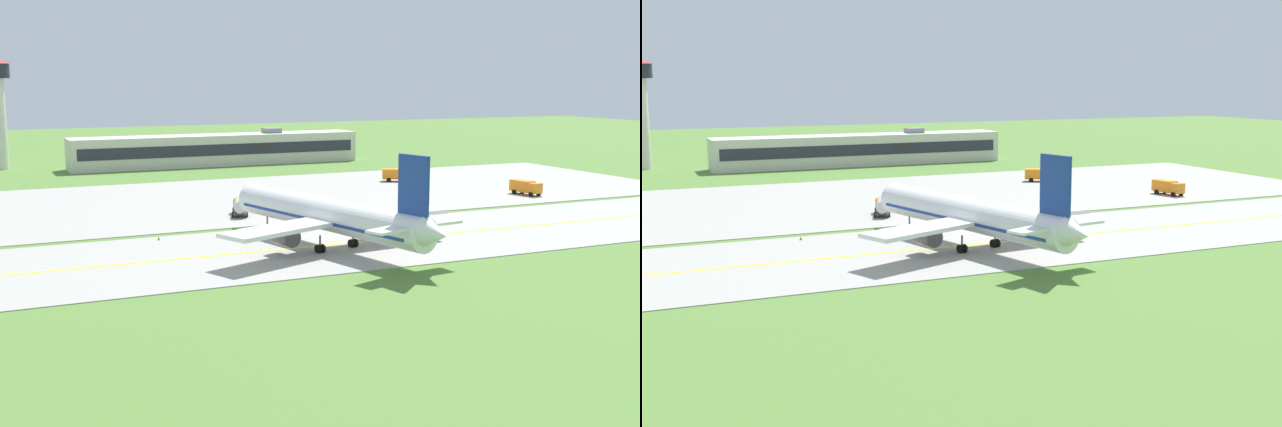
% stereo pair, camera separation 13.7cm
% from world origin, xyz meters
% --- Properties ---
extents(ground_plane, '(500.00, 500.00, 0.00)m').
position_xyz_m(ground_plane, '(0.00, 0.00, 0.00)').
color(ground_plane, '#517A33').
extents(taxiway_strip, '(240.00, 28.00, 0.10)m').
position_xyz_m(taxiway_strip, '(0.00, 0.00, 0.05)').
color(taxiway_strip, '#9E9B93').
rests_on(taxiway_strip, ground).
extents(apron_pad, '(140.00, 52.00, 0.10)m').
position_xyz_m(apron_pad, '(10.00, 42.00, 0.05)').
color(apron_pad, '#9E9B93').
rests_on(apron_pad, ground).
extents(taxiway_centreline, '(220.00, 0.60, 0.01)m').
position_xyz_m(taxiway_centreline, '(0.00, 0.00, 0.11)').
color(taxiway_centreline, yellow).
rests_on(taxiway_centreline, taxiway_strip).
extents(airplane_lead, '(32.07, 39.23, 12.70)m').
position_xyz_m(airplane_lead, '(-5.35, -1.50, 4.13)').
color(airplane_lead, white).
rests_on(airplane_lead, ground).
extents(service_truck_baggage, '(3.84, 6.34, 2.65)m').
position_xyz_m(service_truck_baggage, '(-7.88, 25.25, 1.53)').
color(service_truck_baggage, orange).
rests_on(service_truck_baggage, ground).
extents(service_truck_fuel, '(6.27, 4.57, 2.60)m').
position_xyz_m(service_truck_fuel, '(33.70, 50.14, 1.53)').
color(service_truck_fuel, orange).
rests_on(service_truck_fuel, ground).
extents(service_truck_catering, '(3.10, 6.26, 2.60)m').
position_xyz_m(service_truck_catering, '(45.50, 24.72, 1.53)').
color(service_truck_catering, orange).
rests_on(service_truck_catering, ground).
extents(terminal_building, '(69.12, 9.37, 8.42)m').
position_xyz_m(terminal_building, '(10.23, 95.10, 3.63)').
color(terminal_building, beige).
rests_on(terminal_building, ground).
extents(traffic_cone_near_edge, '(0.44, 0.44, 0.60)m').
position_xyz_m(traffic_cone_near_edge, '(-23.47, 11.71, 0.30)').
color(traffic_cone_near_edge, orange).
rests_on(traffic_cone_near_edge, ground).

